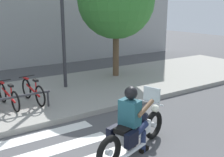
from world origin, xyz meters
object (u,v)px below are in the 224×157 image
object	(u,v)px
motorcycle	(134,131)
rider	(132,115)
tree_near_rack	(116,0)
bicycle_6	(8,96)
bicycle_7	(33,91)
street_lamp	(62,14)

from	to	relation	value
motorcycle	rider	distance (m)	0.38
tree_near_rack	bicycle_6	bearing A→B (deg)	-163.15
bicycle_7	street_lamp	world-z (taller)	street_lamp
rider	tree_near_rack	size ratio (longest dim) A/B	0.31
street_lamp	tree_near_rack	xyz separation A→B (m)	(2.45, 0.40, 0.47)
rider	tree_near_rack	bearing A→B (deg)	58.69
bicycle_6	bicycle_7	world-z (taller)	bicycle_7
motorcycle	tree_near_rack	size ratio (longest dim) A/B	0.47
street_lamp	rider	bearing A→B (deg)	-98.31
street_lamp	motorcycle	bearing A→B (deg)	-97.46
rider	bicycle_6	bearing A→B (deg)	111.76
bicycle_6	street_lamp	bearing A→B (deg)	24.64
rider	bicycle_6	world-z (taller)	rider
motorcycle	tree_near_rack	bearing A→B (deg)	59.20
motorcycle	tree_near_rack	distance (m)	6.59
street_lamp	tree_near_rack	world-z (taller)	tree_near_rack
motorcycle	tree_near_rack	world-z (taller)	tree_near_rack
bicycle_6	street_lamp	distance (m)	3.28
motorcycle	street_lamp	xyz separation A→B (m)	(0.62, 4.76, 2.23)
rider	street_lamp	world-z (taller)	street_lamp
rider	tree_near_rack	world-z (taller)	tree_near_rack
motorcycle	rider	xyz separation A→B (m)	(-0.07, -0.02, 0.37)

